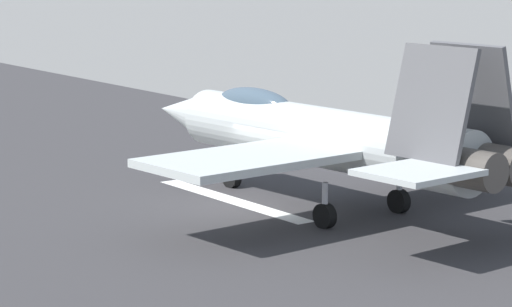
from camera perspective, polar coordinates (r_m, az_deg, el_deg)
The scene contains 3 objects.
ground_plane at distance 37.88m, azimuth -0.44°, elevation -2.56°, with size 400.00×400.00×0.00m, color slate.
runway_strip at distance 37.87m, azimuth -0.42°, elevation -2.55°, with size 240.00×26.00×0.02m.
fighter_jet at distance 36.77m, azimuth 3.32°, elevation 0.90°, with size 16.51×14.04×5.63m.
Camera 1 is at (-30.14, 21.41, 8.26)m, focal length 81.74 mm.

